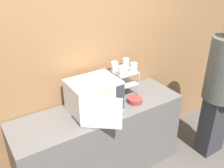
{
  "coord_description": "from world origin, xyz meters",
  "views": [
    {
      "loc": [
        -1.09,
        -1.63,
        2.31
      ],
      "look_at": [
        0.17,
        0.32,
        1.11
      ],
      "focal_mm": 40.0,
      "sensor_mm": 36.0,
      "label": 1
    }
  ],
  "objects": [
    {
      "name": "glass_back_right",
      "position": [
        0.47,
        0.49,
        1.22
      ],
      "size": [
        0.08,
        0.08,
        0.11
      ],
      "color": "silver",
      "rests_on": "dish_rack"
    },
    {
      "name": "counter",
      "position": [
        0.0,
        0.29,
        0.44
      ],
      "size": [
        1.87,
        0.58,
        0.88
      ],
      "color": "#595654",
      "rests_on": "ground_plane"
    },
    {
      "name": "wall_back",
      "position": [
        0.0,
        0.62,
        1.3
      ],
      "size": [
        8.0,
        0.06,
        2.6
      ],
      "color": "olive",
      "rests_on": "ground_plane"
    },
    {
      "name": "person",
      "position": [
        1.38,
        -0.17,
        0.98
      ],
      "size": [
        0.41,
        0.41,
        1.76
      ],
      "color": "#2D2D33",
      "rests_on": "ground_plane"
    },
    {
      "name": "dish_rack",
      "position": [
        0.39,
        0.41,
        1.09
      ],
      "size": [
        0.25,
        0.25,
        0.29
      ],
      "color": "#B2B2B7",
      "rests_on": "counter"
    },
    {
      "name": "microwave",
      "position": [
        -0.06,
        0.3,
        1.05
      ],
      "size": [
        0.51,
        0.65,
        0.33
      ],
      "color": "silver",
      "rests_on": "counter"
    },
    {
      "name": "glass_front_left",
      "position": [
        0.31,
        0.34,
        1.22
      ],
      "size": [
        0.08,
        0.08,
        0.11
      ],
      "color": "silver",
      "rests_on": "dish_rack"
    },
    {
      "name": "glass_front_right",
      "position": [
        0.47,
        0.34,
        1.22
      ],
      "size": [
        0.08,
        0.08,
        0.11
      ],
      "color": "silver",
      "rests_on": "dish_rack"
    },
    {
      "name": "bowl",
      "position": [
        0.39,
        0.19,
        0.91
      ],
      "size": [
        0.16,
        0.16,
        0.05
      ],
      "color": "maroon",
      "rests_on": "counter"
    },
    {
      "name": "glass_back_left",
      "position": [
        0.31,
        0.48,
        1.22
      ],
      "size": [
        0.08,
        0.08,
        0.11
      ],
      "color": "silver",
      "rests_on": "dish_rack"
    }
  ]
}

